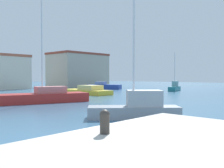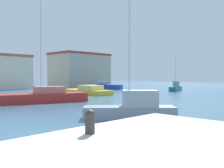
% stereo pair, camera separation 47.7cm
% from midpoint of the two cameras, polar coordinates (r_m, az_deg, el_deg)
% --- Properties ---
extents(water, '(160.00, 160.00, 0.00)m').
position_cam_midpoint_polar(water, '(33.97, -8.56, -2.58)').
color(water, '#38607F').
rests_on(water, ground).
extents(mooring_bollard, '(0.27, 0.27, 0.63)m').
position_cam_midpoint_polar(mooring_bollard, '(6.68, -2.92, -8.18)').
color(mooring_bollard, '#38332D').
rests_on(mooring_bollard, pier_quay).
extents(sailboat_teal_far_right, '(4.37, 2.31, 6.64)m').
position_cam_midpoint_polar(sailboat_teal_far_right, '(45.25, 14.36, -0.75)').
color(sailboat_teal_far_right, '#1E707A').
rests_on(sailboat_teal_far_right, water).
extents(motorboat_blue_inner_mooring, '(4.45, 6.81, 1.47)m').
position_cam_midpoint_polar(motorboat_blue_inner_mooring, '(50.28, -1.27, -0.53)').
color(motorboat_blue_inner_mooring, '#233D93').
rests_on(motorboat_blue_inner_mooring, water).
extents(motorboat_yellow_outer_mooring, '(2.95, 8.46, 1.30)m').
position_cam_midpoint_polar(motorboat_yellow_outer_mooring, '(36.36, -5.32, -1.55)').
color(motorboat_yellow_outer_mooring, gold).
rests_on(motorboat_yellow_outer_mooring, water).
extents(sailboat_red_distant_north, '(9.16, 5.17, 9.88)m').
position_cam_midpoint_polar(sailboat_red_distant_north, '(25.80, -14.84, -2.72)').
color(sailboat_red_distant_north, '#B22823').
rests_on(sailboat_red_distant_north, water).
extents(sailboat_grey_center_channel, '(5.02, 4.99, 8.34)m').
position_cam_midpoint_polar(sailboat_grey_center_channel, '(15.60, 5.49, -5.21)').
color(sailboat_grey_center_channel, gray).
rests_on(sailboat_grey_center_channel, water).
extents(harbor_office, '(13.43, 9.04, 8.23)m').
position_cam_midpoint_polar(harbor_office, '(64.05, -7.00, 3.15)').
color(harbor_office, '#B2A893').
rests_on(harbor_office, ground).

